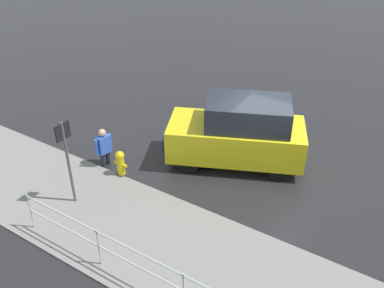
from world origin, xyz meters
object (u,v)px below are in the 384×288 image
Objects in this scene: pedestrian at (104,145)px; moving_hatchback at (239,133)px; sign_post at (66,152)px; fire_hydrant at (121,164)px.

moving_hatchback is at bearing -145.48° from pedestrian.
moving_hatchback is 3.49× the size of pedestrian.
sign_post reaches higher than pedestrian.
moving_hatchback reaches higher than fire_hydrant.
pedestrian is at bearing -74.37° from sign_post.
pedestrian is 2.00m from sign_post.
sign_post is at bearing 55.09° from moving_hatchback.
sign_post is (0.25, 1.58, 1.18)m from fire_hydrant.
moving_hatchback is 5.30× the size of fire_hydrant.
fire_hydrant is (2.51, 2.38, -0.63)m from moving_hatchback.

